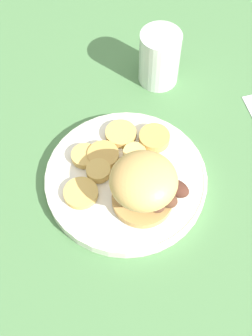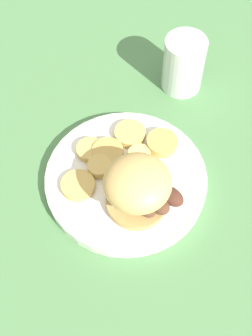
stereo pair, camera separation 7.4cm
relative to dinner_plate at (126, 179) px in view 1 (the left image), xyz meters
name	(u,v)px [view 1 (the left image)]	position (x,y,z in m)	size (l,w,h in m)	color
ground_plane	(126,183)	(0.00, 0.00, -0.01)	(4.00, 4.00, 0.00)	#4C7A47
dinner_plate	(126,179)	(0.00, 0.00, 0.00)	(0.27, 0.27, 0.02)	white
sandwich	(145,185)	(-0.02, -0.05, 0.06)	(0.10, 0.11, 0.09)	tan
potato_round_0	(152,137)	(0.09, 0.00, 0.02)	(0.05, 0.05, 0.02)	tan
potato_round_1	(85,156)	(-0.01, 0.08, 0.02)	(0.04, 0.04, 0.01)	tan
potato_round_2	(135,153)	(0.04, 0.01, 0.02)	(0.04, 0.04, 0.01)	#DBB766
potato_round_3	(103,156)	(0.01, 0.05, 0.02)	(0.05, 0.05, 0.01)	tan
potato_round_4	(81,193)	(-0.07, 0.04, 0.01)	(0.06, 0.06, 0.01)	tan
potato_round_5	(121,134)	(0.06, 0.05, 0.02)	(0.05, 0.05, 0.01)	tan
potato_round_6	(98,171)	(-0.02, 0.04, 0.02)	(0.04, 0.04, 0.02)	tan
drinking_glass	(159,58)	(0.23, 0.08, 0.04)	(0.08, 0.08, 0.11)	silver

